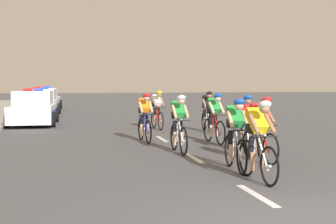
{
  "coord_description": "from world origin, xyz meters",
  "views": [
    {
      "loc": [
        -3.02,
        -5.24,
        1.85
      ],
      "look_at": [
        -0.52,
        6.64,
        1.1
      ],
      "focal_mm": 51.32,
      "sensor_mm": 36.0,
      "label": 1
    }
  ],
  "objects": [
    {
      "name": "lane_markings_centre",
      "position": [
        0.0,
        6.05,
        0.0
      ],
      "size": [
        0.14,
        17.6,
        0.01
      ],
      "color": "white",
      "rests_on": "ground"
    },
    {
      "name": "cyclist_lead",
      "position": [
        0.45,
        3.11,
        0.79
      ],
      "size": [
        0.43,
        1.72,
        1.56
      ],
      "color": "black",
      "rests_on": "ground"
    },
    {
      "name": "cyclist_second",
      "position": [
        0.42,
        4.23,
        0.79
      ],
      "size": [
        0.44,
        1.72,
        1.56
      ],
      "color": "black",
      "rests_on": "ground"
    },
    {
      "name": "cyclist_third",
      "position": [
        1.35,
        5.15,
        0.79
      ],
      "size": [
        0.45,
        1.72,
        1.56
      ],
      "color": "black",
      "rests_on": "ground"
    },
    {
      "name": "cyclist_fourth",
      "position": [
        1.61,
        6.8,
        0.79
      ],
      "size": [
        0.45,
        1.72,
        1.56
      ],
      "color": "black",
      "rests_on": "ground"
    },
    {
      "name": "cyclist_fifth",
      "position": [
        -0.16,
        6.97,
        0.79
      ],
      "size": [
        0.42,
        1.72,
        1.56
      ],
      "color": "black",
      "rests_on": "ground"
    },
    {
      "name": "cyclist_sixth",
      "position": [
        1.35,
        8.69,
        0.79
      ],
      "size": [
        0.44,
        1.72,
        1.56
      ],
      "color": "black",
      "rests_on": "ground"
    },
    {
      "name": "cyclist_seventh",
      "position": [
        -0.67,
        9.45,
        0.79
      ],
      "size": [
        0.44,
        1.72,
        1.56
      ],
      "color": "black",
      "rests_on": "ground"
    },
    {
      "name": "cyclist_eighth",
      "position": [
        2.09,
        11.92,
        0.79
      ],
      "size": [
        0.43,
        1.72,
        1.56
      ],
      "color": "black",
      "rests_on": "ground"
    },
    {
      "name": "cyclist_ninth",
      "position": [
        0.46,
        13.35,
        0.79
      ],
      "size": [
        0.45,
        1.72,
        1.56
      ],
      "color": "black",
      "rests_on": "ground"
    },
    {
      "name": "police_car_nearest",
      "position": [
        -4.47,
        16.42,
        0.68
      ],
      "size": [
        2.11,
        4.46,
        1.59
      ],
      "color": "silver",
      "rests_on": "ground"
    },
    {
      "name": "police_car_second",
      "position": [
        -4.47,
        22.31,
        0.68
      ],
      "size": [
        2.14,
        4.47,
        1.59
      ],
      "color": "silver",
      "rests_on": "ground"
    },
    {
      "name": "police_car_third",
      "position": [
        -4.47,
        27.46,
        0.68
      ],
      "size": [
        2.19,
        4.49,
        1.59
      ],
      "color": "white",
      "rests_on": "ground"
    }
  ]
}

